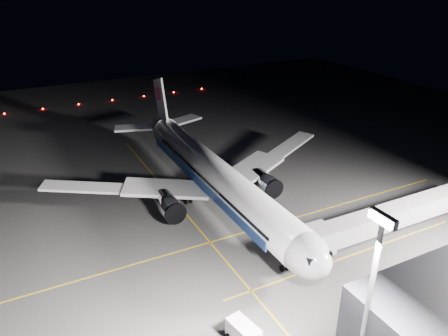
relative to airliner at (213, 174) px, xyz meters
name	(u,v)px	position (x,y,z in m)	size (l,w,h in m)	color
ground	(216,204)	(1.08, 0.00, -5.16)	(200.00, 200.00, 0.00)	#4C4C4F
guide_line_main	(245,232)	(11.08, 0.00, -5.16)	(0.25, 80.00, 0.01)	gold
guide_line_cross	(184,212)	(1.08, -6.00, -5.16)	(70.00, 0.25, 0.01)	gold
guide_line_side	(349,256)	(23.08, 10.00, -5.16)	(0.25, 40.00, 0.01)	gold
airliner	(213,174)	(0.00, 0.00, 0.00)	(61.48, 54.22, 16.64)	silver
jet_bridge	(396,215)	(23.08, 18.06, -0.58)	(3.60, 34.40, 6.30)	#B2B2B7
floodlight_mast_south	(368,304)	(41.08, -6.01, 7.21)	(2.40, 0.67, 20.70)	#59595E
taxiway_lights	(112,100)	(-70.92, 0.00, -4.94)	(0.44, 60.44, 0.44)	#FF140A
service_truck	(246,336)	(30.36, -10.88, -3.78)	(5.35, 2.99, 2.59)	silver
baggage_tug	(226,166)	(-10.68, 8.00, -4.37)	(2.92, 2.69, 1.71)	black
safety_cone_a	(274,185)	(0.04, 12.42, -4.90)	(0.36, 0.36, 0.54)	#FF510A
safety_cone_b	(256,188)	(-0.35, 8.85, -4.82)	(0.45, 0.45, 0.68)	#FF510A
safety_cone_c	(254,184)	(-2.08, 9.34, -4.91)	(0.34, 0.34, 0.51)	#FF510A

